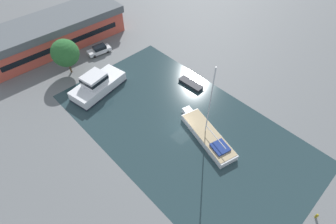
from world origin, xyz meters
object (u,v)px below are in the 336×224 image
object	(u,v)px
quay_tree_near_building	(65,53)
parked_car	(99,50)
sailboat_moored	(207,135)
motor_cruiser	(97,85)
small_dinghy	(191,84)
warehouse_building	(53,33)

from	to	relation	value
quay_tree_near_building	parked_car	distance (m)	8.20
quay_tree_near_building	sailboat_moored	distance (m)	28.66
parked_car	motor_cruiser	bearing A→B (deg)	153.65
parked_car	sailboat_moored	bearing A→B (deg)	-172.64
parked_car	small_dinghy	xyz separation A→B (m)	(6.21, -19.41, -0.52)
motor_cruiser	quay_tree_near_building	bearing A→B (deg)	-4.05
quay_tree_near_building	sailboat_moored	size ratio (longest dim) A/B	0.53
warehouse_building	motor_cruiser	world-z (taller)	warehouse_building
quay_tree_near_building	motor_cruiser	xyz separation A→B (m)	(0.87, -7.77, -2.97)
warehouse_building	motor_cruiser	size ratio (longest dim) A/B	2.85
parked_car	motor_cruiser	size ratio (longest dim) A/B	0.47
warehouse_building	quay_tree_near_building	world-z (taller)	quay_tree_near_building
parked_car	sailboat_moored	world-z (taller)	sailboat_moored
parked_car	sailboat_moored	xyz separation A→B (m)	(-0.62, -29.05, -0.20)
warehouse_building	small_dinghy	distance (m)	30.42
small_dinghy	warehouse_building	bearing A→B (deg)	-71.03
motor_cruiser	small_dinghy	size ratio (longest dim) A/B	2.18
warehouse_building	parked_car	distance (m)	10.27
quay_tree_near_building	small_dinghy	distance (m)	22.85
warehouse_building	parked_car	world-z (taller)	warehouse_building
warehouse_building	motor_cruiser	distance (m)	18.11
parked_car	small_dinghy	bearing A→B (deg)	-153.66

